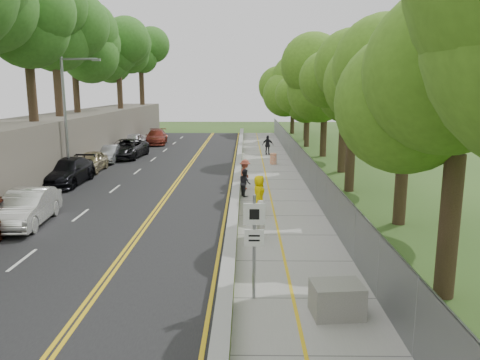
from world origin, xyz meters
TOP-DOWN VIEW (x-y plane):
  - ground at (0.00, 0.00)m, footprint 140.00×140.00m
  - road at (-5.40, 15.00)m, footprint 11.20×66.00m
  - sidewalk at (2.55, 15.00)m, footprint 4.20×66.00m
  - jersey_barrier at (0.25, 15.00)m, footprint 0.42×66.00m
  - rock_embankment at (-13.50, 15.00)m, footprint 5.00×66.00m
  - chainlink_fence at (4.65, 15.00)m, footprint 0.04×66.00m
  - trees_embankment at (-13.00, 15.00)m, footprint 6.40×66.00m
  - trees_fenceside at (7.00, 15.00)m, footprint 7.00×66.00m
  - streetlight at (-10.46, 14.00)m, footprint 2.52×0.22m
  - signpost at (1.05, -3.02)m, footprint 0.62×0.09m
  - construction_barrel at (3.00, 21.44)m, footprint 0.54×0.54m
  - concrete_block at (3.27, -4.00)m, footprint 1.44×1.14m
  - car_1 at (-9.00, 4.39)m, footprint 2.05×4.89m
  - car_3 at (-10.60, 13.36)m, footprint 2.36×5.65m
  - car_4 at (-10.60, 17.99)m, footprint 1.90×4.43m
  - car_5 at (-10.60, 22.44)m, footprint 1.81×4.31m
  - car_6 at (-9.68, 24.86)m, footprint 3.10×6.03m
  - car_7 at (-9.00, 35.03)m, footprint 2.70×5.54m
  - car_8 at (-10.60, 30.80)m, footprint 2.14×4.78m
  - painter_0 at (1.45, 6.53)m, footprint 0.61×0.92m
  - painter_1 at (1.45, 2.48)m, footprint 0.41×0.60m
  - painter_2 at (0.75, 10.14)m, footprint 0.81×0.91m
  - painter_3 at (0.75, 12.00)m, footprint 0.95×1.30m
  - person_far at (2.80, 26.94)m, footprint 1.11×0.65m

SIDE VIEW (x-z plane):
  - ground at x=0.00m, z-range 0.00..0.00m
  - road at x=-5.40m, z-range 0.00..0.04m
  - sidewalk at x=2.55m, z-range 0.00..0.05m
  - jersey_barrier at x=0.25m, z-range 0.00..0.60m
  - construction_barrel at x=3.00m, z-range 0.05..0.93m
  - concrete_block at x=3.27m, z-range 0.05..0.95m
  - car_5 at x=-10.60m, z-range 0.04..1.42m
  - car_4 at x=-10.60m, z-range 0.04..1.53m
  - car_7 at x=-9.00m, z-range 0.04..1.59m
  - car_1 at x=-9.00m, z-range 0.04..1.61m
  - painter_2 at x=0.75m, z-range 0.05..1.60m
  - car_8 at x=-10.60m, z-range 0.04..1.64m
  - car_6 at x=-9.68m, z-range 0.04..1.67m
  - car_3 at x=-10.60m, z-range 0.04..1.67m
  - painter_1 at x=1.45m, z-range 0.05..1.67m
  - person_far at x=2.80m, z-range 0.05..1.82m
  - painter_3 at x=0.75m, z-range 0.05..1.86m
  - painter_0 at x=1.45m, z-range 0.05..1.92m
  - chainlink_fence at x=4.65m, z-range 0.00..2.00m
  - signpost at x=1.05m, z-range 0.41..3.51m
  - rock_embankment at x=-13.50m, z-range 0.00..4.00m
  - streetlight at x=-10.46m, z-range 0.64..8.64m
  - trees_fenceside at x=7.00m, z-range 0.00..14.00m
  - trees_embankment at x=-13.00m, z-range 4.00..17.00m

